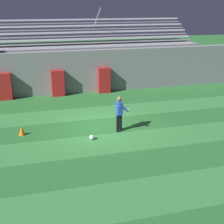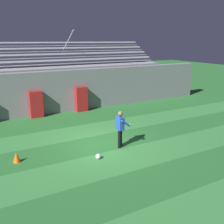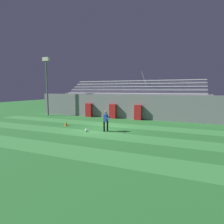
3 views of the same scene
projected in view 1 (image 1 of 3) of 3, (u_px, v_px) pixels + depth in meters
ground_plane at (103, 126)px, 15.23m from camera, size 80.00×80.00×0.00m
turf_stripe_near at (147, 195)px, 9.76m from camera, size 28.00×2.02×0.01m
turf_stripe_mid at (113, 143)px, 13.44m from camera, size 28.00×2.02×0.01m
turf_stripe_far at (94, 113)px, 17.12m from camera, size 28.00×2.02×0.01m
back_wall at (80, 72)px, 20.69m from camera, size 24.00×0.60×2.80m
padding_pillar_gate_left at (58, 83)px, 20.00m from camera, size 0.80×0.44×1.68m
padding_pillar_gate_right at (104, 80)px, 20.75m from camera, size 0.80×0.44×1.68m
padding_pillar_far_left at (5, 87)px, 19.20m from camera, size 0.80×0.44×1.68m
bleacher_stand at (74, 64)px, 22.79m from camera, size 18.00×4.05×5.43m
goalkeeper at (120, 111)px, 14.42m from camera, size 0.57×0.57×1.67m
soccer_ball at (92, 137)px, 13.72m from camera, size 0.22×0.22×0.22m
traffic_cone at (22, 131)px, 14.18m from camera, size 0.30×0.30×0.42m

